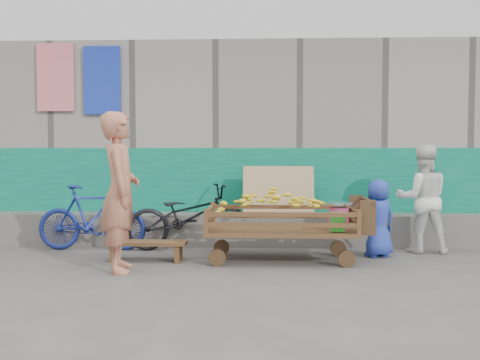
{
  "coord_description": "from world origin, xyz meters",
  "views": [
    {
      "loc": [
        0.07,
        -5.31,
        1.34
      ],
      "look_at": [
        -0.2,
        1.2,
        1.0
      ],
      "focal_mm": 40.0,
      "sensor_mm": 36.0,
      "label": 1
    }
  ],
  "objects_px": {
    "woman": "(422,199)",
    "vendor_man": "(120,192)",
    "banana_cart": "(278,215)",
    "child": "(378,218)",
    "bicycle_blue": "(92,218)",
    "bicycle_dark": "(188,216)",
    "bench": "(147,247)"
  },
  "relations": [
    {
      "from": "woman",
      "to": "vendor_man",
      "type": "bearing_deg",
      "value": 22.51
    },
    {
      "from": "vendor_man",
      "to": "banana_cart",
      "type": "bearing_deg",
      "value": -83.13
    },
    {
      "from": "child",
      "to": "bicycle_blue",
      "type": "relative_size",
      "value": 0.67
    },
    {
      "from": "banana_cart",
      "to": "child",
      "type": "relative_size",
      "value": 2.0
    },
    {
      "from": "bicycle_dark",
      "to": "banana_cart",
      "type": "bearing_deg",
      "value": -142.75
    },
    {
      "from": "bicycle_dark",
      "to": "bicycle_blue",
      "type": "distance_m",
      "value": 1.31
    },
    {
      "from": "child",
      "to": "bicycle_blue",
      "type": "height_order",
      "value": "child"
    },
    {
      "from": "bench",
      "to": "vendor_man",
      "type": "distance_m",
      "value": 0.92
    },
    {
      "from": "banana_cart",
      "to": "bicycle_dark",
      "type": "height_order",
      "value": "bicycle_dark"
    },
    {
      "from": "vendor_man",
      "to": "bicycle_dark",
      "type": "bearing_deg",
      "value": -33.82
    },
    {
      "from": "bench",
      "to": "child",
      "type": "distance_m",
      "value": 2.95
    },
    {
      "from": "bicycle_dark",
      "to": "bicycle_blue",
      "type": "relative_size",
      "value": 1.14
    },
    {
      "from": "child",
      "to": "bicycle_dark",
      "type": "relative_size",
      "value": 0.59
    },
    {
      "from": "woman",
      "to": "child",
      "type": "bearing_deg",
      "value": 30.96
    },
    {
      "from": "bench",
      "to": "woman",
      "type": "bearing_deg",
      "value": 11.66
    },
    {
      "from": "vendor_man",
      "to": "bicycle_blue",
      "type": "bearing_deg",
      "value": 17.91
    },
    {
      "from": "woman",
      "to": "bicycle_blue",
      "type": "relative_size",
      "value": 0.97
    },
    {
      "from": "bench",
      "to": "bicycle_dark",
      "type": "xyz_separation_m",
      "value": [
        0.39,
        0.9,
        0.27
      ]
    },
    {
      "from": "banana_cart",
      "to": "bicycle_blue",
      "type": "bearing_deg",
      "value": 166.2
    },
    {
      "from": "woman",
      "to": "child",
      "type": "distance_m",
      "value": 0.77
    },
    {
      "from": "vendor_man",
      "to": "bicycle_blue",
      "type": "distance_m",
      "value": 1.51
    },
    {
      "from": "banana_cart",
      "to": "bicycle_blue",
      "type": "distance_m",
      "value": 2.6
    },
    {
      "from": "woman",
      "to": "banana_cart",
      "type": "bearing_deg",
      "value": 22.17
    },
    {
      "from": "child",
      "to": "bicycle_dark",
      "type": "bearing_deg",
      "value": -37.64
    },
    {
      "from": "bench",
      "to": "banana_cart",
      "type": "bearing_deg",
      "value": 2.82
    },
    {
      "from": "banana_cart",
      "to": "vendor_man",
      "type": "relative_size",
      "value": 1.11
    },
    {
      "from": "child",
      "to": "bicycle_dark",
      "type": "xyz_separation_m",
      "value": [
        -2.51,
        0.5,
        -0.05
      ]
    },
    {
      "from": "bench",
      "to": "child",
      "type": "xyz_separation_m",
      "value": [
        2.9,
        0.4,
        0.32
      ]
    },
    {
      "from": "bench",
      "to": "bicycle_blue",
      "type": "relative_size",
      "value": 0.66
    },
    {
      "from": "woman",
      "to": "bicycle_dark",
      "type": "distance_m",
      "value": 3.18
    },
    {
      "from": "bicycle_dark",
      "to": "bench",
      "type": "bearing_deg",
      "value": 137.54
    },
    {
      "from": "banana_cart",
      "to": "woman",
      "type": "distance_m",
      "value": 2.05
    }
  ]
}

